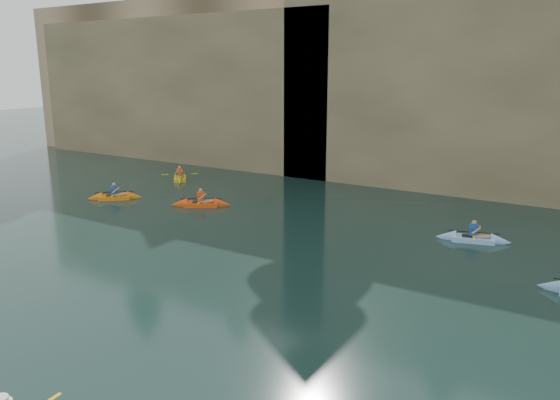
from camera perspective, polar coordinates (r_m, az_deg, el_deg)
The scene contains 10 objects.
ground at distance 12.78m, azimuth -13.04°, elevation -18.18°, with size 160.00×160.00×0.00m, color black.
cliff at distance 38.31m, azimuth 20.75°, elevation 11.75°, with size 70.00×16.00×12.00m, color tan.
cliff_slab_west at distance 41.08m, azimuth -10.84°, elevation 11.43°, with size 26.00×2.40×10.56m, color #99835D.
cliff_slab_center at distance 30.67m, azimuth 21.47°, elevation 10.88°, with size 24.00×2.40×11.40m, color #99835D.
sea_cave_west at distance 39.51m, azimuth -9.14°, elevation 6.64°, with size 4.50×1.00×4.00m, color black.
sea_cave_center at distance 32.15m, azimuth 10.07°, elevation 4.33°, with size 3.50×1.00×3.20m, color black.
kayaker_orange at distance 27.27m, azimuth -8.25°, elevation -0.38°, with size 2.88×2.18×1.13m.
kayaker_yellow at distance 33.87m, azimuth -10.41°, elevation 2.27°, with size 2.30×2.49×1.11m.
kayaker_ltblue_mid at distance 22.87m, azimuth 19.51°, elevation -3.79°, with size 2.93×2.12×1.08m.
kayaker_extra_west at distance 29.73m, azimuth -16.88°, elevation 0.32°, with size 2.53×2.35×1.10m.
Camera 1 is at (7.96, -7.47, 6.65)m, focal length 35.00 mm.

